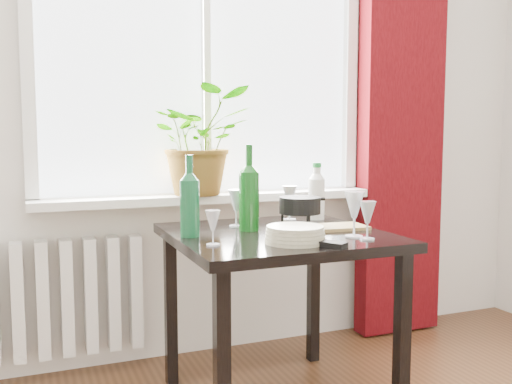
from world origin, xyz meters
name	(u,v)px	position (x,y,z in m)	size (l,w,h in m)	color
window	(205,42)	(0.00, 2.22, 1.60)	(1.72, 0.08, 1.62)	white
windowsill	(210,198)	(0.00, 2.15, 0.82)	(1.72, 0.20, 0.04)	white
curtain	(402,107)	(1.12, 2.12, 1.30)	(0.50, 0.12, 2.56)	#390508
radiator	(55,299)	(-0.75, 2.18, 0.38)	(0.80, 0.10, 0.55)	silver
table	(277,254)	(0.10, 1.55, 0.65)	(0.85, 0.85, 0.74)	black
potted_plant	(201,141)	(-0.06, 2.12, 1.11)	(0.48, 0.41, 0.53)	#3B731E
wine_bottle_left	(190,195)	(-0.26, 1.59, 0.90)	(0.08, 0.08, 0.33)	#0E4925
wine_bottle_right	(249,187)	(0.01, 1.64, 0.92)	(0.09, 0.09, 0.37)	#0C4310
bottle_amber	(246,197)	(0.05, 1.77, 0.86)	(0.06, 0.06, 0.25)	maroon
cleaning_bottle	(317,191)	(0.42, 1.81, 0.88)	(0.08, 0.08, 0.27)	silver
wineglass_front_right	(354,214)	(0.33, 1.33, 0.83)	(0.08, 0.08, 0.18)	silver
wineglass_far_right	(367,220)	(0.35, 1.27, 0.82)	(0.07, 0.07, 0.15)	silver
wineglass_back_center	(290,203)	(0.29, 1.83, 0.82)	(0.07, 0.07, 0.17)	silver
wineglass_back_left	(236,208)	(-0.01, 1.74, 0.82)	(0.07, 0.07, 0.17)	silver
wineglass_front_left	(213,228)	(-0.23, 1.37, 0.81)	(0.06, 0.06, 0.13)	silver
plate_stack	(295,235)	(0.07, 1.31, 0.77)	(0.23, 0.23, 0.06)	beige
fondue_pot	(300,213)	(0.23, 1.59, 0.81)	(0.20, 0.18, 0.14)	black
tv_remote	(322,243)	(0.13, 1.23, 0.75)	(0.05, 0.18, 0.02)	black
cutting_board	(336,227)	(0.37, 1.53, 0.75)	(0.25, 0.16, 0.01)	olive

